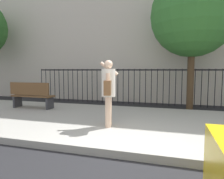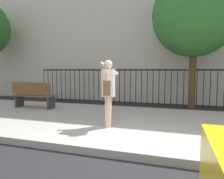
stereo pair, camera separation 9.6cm
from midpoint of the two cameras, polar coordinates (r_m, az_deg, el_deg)
ground_plane at (r=3.76m, az=6.55°, el=-18.96°), size 60.00×60.00×0.00m
sidewalk at (r=5.79m, az=10.90°, el=-9.46°), size 28.00×4.40×0.15m
building_facade at (r=12.29m, az=15.11°, el=19.97°), size 28.00×4.00×9.37m
iron_fence at (r=9.30m, az=13.78°, el=1.96°), size 12.03×0.04×1.60m
pedestrian_on_phone at (r=5.10m, az=-0.52°, el=0.31°), size 0.49×0.70×1.64m
street_bench at (r=8.14m, az=-20.40°, el=-1.30°), size 1.60×0.45×0.95m
street_tree_mid at (r=8.92m, az=21.90°, el=18.35°), size 3.17×3.17×5.21m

